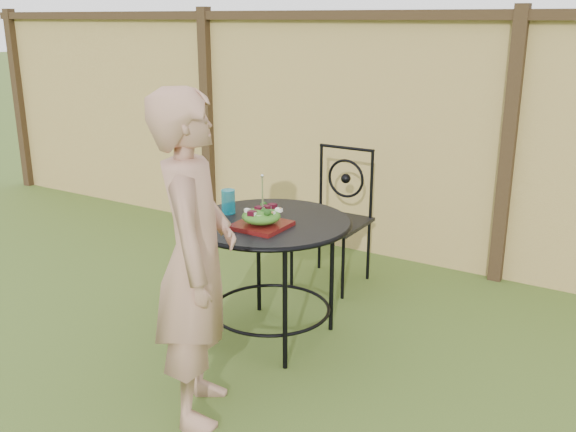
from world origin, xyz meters
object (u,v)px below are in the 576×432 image
object	(u,v)px
patio_table	(270,243)
salad_plate	(261,225)
patio_chair	(335,213)
diner	(195,260)

from	to	relation	value
patio_table	salad_plate	xyz separation A→B (m)	(0.03, -0.13, 0.15)
patio_chair	diner	world-z (taller)	diner
salad_plate	patio_chair	bearing A→B (deg)	96.07
patio_chair	salad_plate	size ratio (longest dim) A/B	3.52
patio_chair	diner	distance (m)	1.79
diner	patio_chair	bearing A→B (deg)	-25.19
patio_chair	salad_plate	distance (m)	1.12
diner	salad_plate	bearing A→B (deg)	-24.18
patio_table	diner	world-z (taller)	diner
patio_chair	diner	bearing A→B (deg)	-83.32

